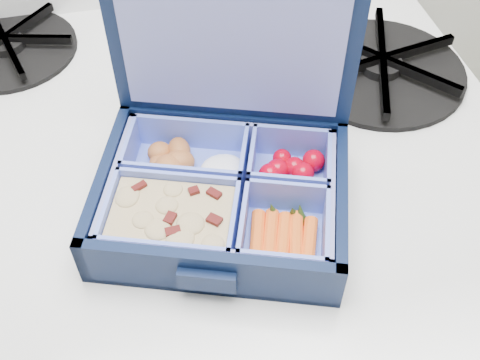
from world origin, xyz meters
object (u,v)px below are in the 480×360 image
object	(u,v)px
stove	(214,348)
bento_box	(222,197)
burner_grate	(381,63)
fork	(273,105)

from	to	relation	value
stove	bento_box	xyz separation A→B (m)	(0.00, -0.10, 0.53)
stove	bento_box	world-z (taller)	bento_box
stove	burner_grate	world-z (taller)	burner_grate
burner_grate	bento_box	bearing A→B (deg)	-144.20
burner_grate	stove	bearing A→B (deg)	-165.60
burner_grate	fork	world-z (taller)	burner_grate
fork	stove	bearing A→B (deg)	-109.55
stove	bento_box	distance (m)	0.54
stove	fork	xyz separation A→B (m)	(0.09, 0.03, 0.50)
bento_box	burner_grate	world-z (taller)	bento_box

